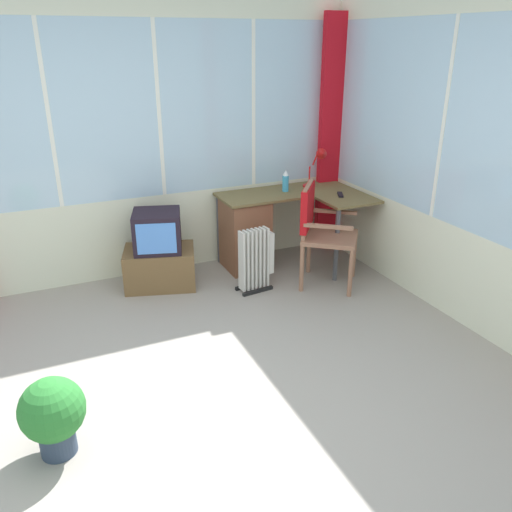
{
  "coord_description": "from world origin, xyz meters",
  "views": [
    {
      "loc": [
        -0.72,
        -2.4,
        2.15
      ],
      "look_at": [
        0.77,
        0.89,
        0.64
      ],
      "focal_mm": 36.43,
      "sensor_mm": 36.0,
      "label": 1
    }
  ],
  "objects_px": {
    "wooden_armchair": "(317,222)",
    "space_heater": "(257,259)",
    "desk": "(253,228)",
    "tv_on_stand": "(159,254)",
    "tv_remote": "(340,195)",
    "spray_bottle": "(286,181)",
    "desk_lamp": "(319,161)",
    "potted_plant": "(53,413)"
  },
  "relations": [
    {
      "from": "wooden_armchair",
      "to": "tv_on_stand",
      "type": "relative_size",
      "value": 1.29
    },
    {
      "from": "wooden_armchair",
      "to": "potted_plant",
      "type": "height_order",
      "value": "wooden_armchair"
    },
    {
      "from": "potted_plant",
      "to": "desk_lamp",
      "type": "bearing_deg",
      "value": 35.03
    },
    {
      "from": "tv_remote",
      "to": "spray_bottle",
      "type": "relative_size",
      "value": 0.69
    },
    {
      "from": "potted_plant",
      "to": "tv_remote",
      "type": "bearing_deg",
      "value": 29.27
    },
    {
      "from": "desk",
      "to": "desk_lamp",
      "type": "relative_size",
      "value": 3.39
    },
    {
      "from": "desk",
      "to": "tv_on_stand",
      "type": "height_order",
      "value": "desk"
    },
    {
      "from": "tv_on_stand",
      "to": "space_heater",
      "type": "xyz_separation_m",
      "value": [
        0.79,
        -0.45,
        -0.02
      ]
    },
    {
      "from": "desk",
      "to": "desk_lamp",
      "type": "distance_m",
      "value": 0.96
    },
    {
      "from": "tv_remote",
      "to": "potted_plant",
      "type": "xyz_separation_m",
      "value": [
        -2.84,
        -1.59,
        -0.49
      ]
    },
    {
      "from": "tv_remote",
      "to": "space_heater",
      "type": "distance_m",
      "value": 1.08
    },
    {
      "from": "desk_lamp",
      "to": "space_heater",
      "type": "xyz_separation_m",
      "value": [
        -0.94,
        -0.54,
        -0.71
      ]
    },
    {
      "from": "wooden_armchair",
      "to": "tv_on_stand",
      "type": "height_order",
      "value": "wooden_armchair"
    },
    {
      "from": "potted_plant",
      "to": "spray_bottle",
      "type": "bearing_deg",
      "value": 38.92
    },
    {
      "from": "spray_bottle",
      "to": "wooden_armchair",
      "type": "bearing_deg",
      "value": -88.71
    },
    {
      "from": "tv_remote",
      "to": "tv_on_stand",
      "type": "xyz_separation_m",
      "value": [
        -1.76,
        0.29,
        -0.44
      ]
    },
    {
      "from": "desk",
      "to": "spray_bottle",
      "type": "xyz_separation_m",
      "value": [
        0.37,
        0.02,
        0.44
      ]
    },
    {
      "from": "desk",
      "to": "tv_on_stand",
      "type": "bearing_deg",
      "value": -177.09
    },
    {
      "from": "desk",
      "to": "desk_lamp",
      "type": "xyz_separation_m",
      "value": [
        0.75,
        0.03,
        0.6
      ]
    },
    {
      "from": "tv_remote",
      "to": "desk",
      "type": "bearing_deg",
      "value": -177.27
    },
    {
      "from": "desk_lamp",
      "to": "spray_bottle",
      "type": "xyz_separation_m",
      "value": [
        -0.38,
        -0.01,
        -0.16
      ]
    },
    {
      "from": "tv_remote",
      "to": "wooden_armchair",
      "type": "distance_m",
      "value": 0.49
    },
    {
      "from": "spray_bottle",
      "to": "wooden_armchair",
      "type": "height_order",
      "value": "spray_bottle"
    },
    {
      "from": "wooden_armchair",
      "to": "potted_plant",
      "type": "relative_size",
      "value": 2.01
    },
    {
      "from": "desk_lamp",
      "to": "tv_on_stand",
      "type": "height_order",
      "value": "desk_lamp"
    },
    {
      "from": "desk",
      "to": "wooden_armchair",
      "type": "distance_m",
      "value": 0.73
    },
    {
      "from": "wooden_armchair",
      "to": "tv_on_stand",
      "type": "bearing_deg",
      "value": 158.24
    },
    {
      "from": "space_heater",
      "to": "wooden_armchair",
      "type": "bearing_deg",
      "value": -8.87
    },
    {
      "from": "wooden_armchair",
      "to": "tv_on_stand",
      "type": "distance_m",
      "value": 1.49
    },
    {
      "from": "spray_bottle",
      "to": "desk",
      "type": "bearing_deg",
      "value": -176.47
    },
    {
      "from": "desk_lamp",
      "to": "tv_remote",
      "type": "distance_m",
      "value": 0.46
    },
    {
      "from": "tv_remote",
      "to": "space_heater",
      "type": "relative_size",
      "value": 0.25
    },
    {
      "from": "tv_on_stand",
      "to": "space_heater",
      "type": "bearing_deg",
      "value": -29.86
    },
    {
      "from": "tv_remote",
      "to": "potted_plant",
      "type": "relative_size",
      "value": 0.32
    },
    {
      "from": "desk",
      "to": "wooden_armchair",
      "type": "relative_size",
      "value": 1.44
    },
    {
      "from": "wooden_armchair",
      "to": "tv_on_stand",
      "type": "xyz_separation_m",
      "value": [
        -1.36,
        0.54,
        -0.29
      ]
    },
    {
      "from": "desk_lamp",
      "to": "tv_remote",
      "type": "bearing_deg",
      "value": -85.23
    },
    {
      "from": "desk_lamp",
      "to": "wooden_armchair",
      "type": "xyz_separation_m",
      "value": [
        -0.37,
        -0.62,
        -0.4
      ]
    },
    {
      "from": "tv_on_stand",
      "to": "desk",
      "type": "bearing_deg",
      "value": 2.91
    },
    {
      "from": "spray_bottle",
      "to": "tv_on_stand",
      "type": "distance_m",
      "value": 1.45
    },
    {
      "from": "tv_remote",
      "to": "space_heater",
      "type": "xyz_separation_m",
      "value": [
        -0.97,
        -0.16,
        -0.45
      ]
    },
    {
      "from": "wooden_armchair",
      "to": "space_heater",
      "type": "height_order",
      "value": "wooden_armchair"
    }
  ]
}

